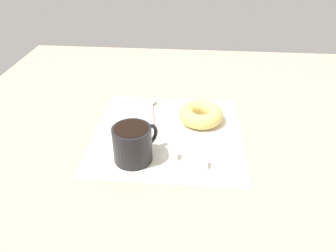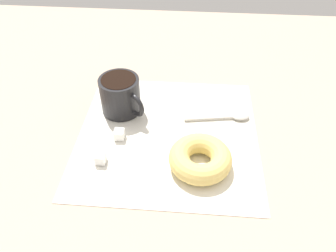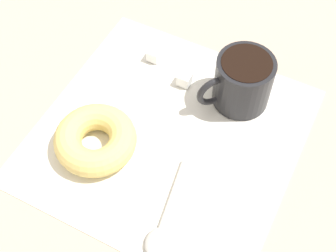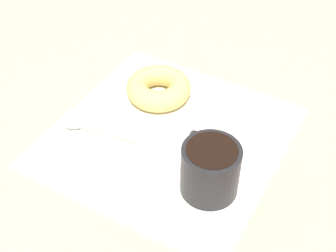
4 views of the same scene
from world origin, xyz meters
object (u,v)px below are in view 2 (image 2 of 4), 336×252
spoon (232,117)px  sugar_cube (100,158)px  donut (200,158)px  sugar_cube_extra (119,134)px  coffee_cup (121,95)px

spoon → sugar_cube: 27.82cm
donut → sugar_cube_extra: size_ratio=5.93×
sugar_cube → sugar_cube_extra: same height
sugar_cube_extra → coffee_cup: bearing=-173.3°
spoon → sugar_cube: size_ratio=7.39×
donut → sugar_cube: donut is taller
donut → spoon: bearing=153.8°
coffee_cup → sugar_cube_extra: coffee_cup is taller
coffee_cup → sugar_cube: size_ratio=5.33×
coffee_cup → sugar_cube: bearing=-4.9°
donut → sugar_cube: (0.58, -17.74, -0.94)cm
donut → coffee_cup: bearing=-130.5°
sugar_cube → donut: bearing=91.9°
coffee_cup → sugar_cube_extra: size_ratio=5.23×
donut → spoon: (-13.14, 6.45, -1.46)cm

